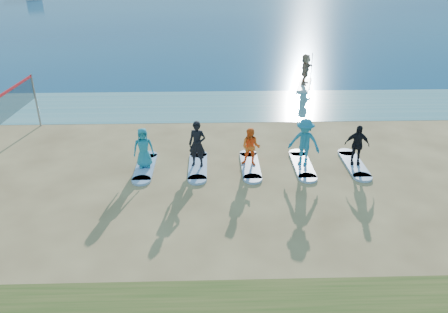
{
  "coord_description": "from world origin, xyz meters",
  "views": [
    {
      "loc": [
        -0.9,
        -11.68,
        7.75
      ],
      "look_at": [
        -0.49,
        2.0,
        1.1
      ],
      "focal_mm": 35.0,
      "sensor_mm": 36.0,
      "label": 1
    }
  ],
  "objects_px": {
    "student_3": "(304,142)",
    "surfboard_4": "(354,164)",
    "paddleboard": "(304,85)",
    "surfboard_3": "(302,165)",
    "student_4": "(357,145)",
    "student_0": "(143,148)",
    "paddleboarder": "(305,69)",
    "surfboard_2": "(250,166)",
    "student_1": "(197,144)",
    "surfboard_1": "(198,167)",
    "student_2": "(251,147)",
    "surfboard_0": "(145,167)"
  },
  "relations": [
    {
      "from": "student_3",
      "to": "surfboard_4",
      "type": "relative_size",
      "value": 0.84
    },
    {
      "from": "paddleboard",
      "to": "surfboard_3",
      "type": "xyz_separation_m",
      "value": [
        -2.18,
        -10.7,
        -0.01
      ]
    },
    {
      "from": "student_4",
      "to": "student_0",
      "type": "bearing_deg",
      "value": -170.52
    },
    {
      "from": "student_0",
      "to": "student_3",
      "type": "height_order",
      "value": "student_3"
    },
    {
      "from": "paddleboarder",
      "to": "surfboard_3",
      "type": "relative_size",
      "value": 0.82
    },
    {
      "from": "paddleboarder",
      "to": "student_0",
      "type": "distance_m",
      "value": 13.52
    },
    {
      "from": "paddleboard",
      "to": "surfboard_3",
      "type": "relative_size",
      "value": 1.36
    },
    {
      "from": "paddleboarder",
      "to": "student_3",
      "type": "bearing_deg",
      "value": -168.21
    },
    {
      "from": "surfboard_3",
      "to": "surfboard_2",
      "type": "bearing_deg",
      "value": 180.0
    },
    {
      "from": "student_1",
      "to": "surfboard_4",
      "type": "height_order",
      "value": "student_1"
    },
    {
      "from": "paddleboard",
      "to": "surfboard_1",
      "type": "distance_m",
      "value": 12.38
    },
    {
      "from": "surfboard_1",
      "to": "student_3",
      "type": "height_order",
      "value": "student_3"
    },
    {
      "from": "paddleboarder",
      "to": "student_0",
      "type": "relative_size",
      "value": 1.16
    },
    {
      "from": "paddleboard",
      "to": "student_1",
      "type": "distance_m",
      "value": 12.41
    },
    {
      "from": "paddleboard",
      "to": "student_2",
      "type": "height_order",
      "value": "student_2"
    },
    {
      "from": "student_1",
      "to": "student_2",
      "type": "relative_size",
      "value": 1.2
    },
    {
      "from": "student_0",
      "to": "surfboard_2",
      "type": "bearing_deg",
      "value": -9.12
    },
    {
      "from": "student_1",
      "to": "student_4",
      "type": "relative_size",
      "value": 1.14
    },
    {
      "from": "surfboard_0",
      "to": "student_3",
      "type": "relative_size",
      "value": 1.18
    },
    {
      "from": "paddleboard",
      "to": "student_1",
      "type": "bearing_deg",
      "value": -104.11
    },
    {
      "from": "student_2",
      "to": "surfboard_1",
      "type": "bearing_deg",
      "value": -163.07
    },
    {
      "from": "surfboard_2",
      "to": "surfboard_1",
      "type": "bearing_deg",
      "value": 180.0
    },
    {
      "from": "surfboard_4",
      "to": "student_2",
      "type": "bearing_deg",
      "value": 180.0
    },
    {
      "from": "surfboard_1",
      "to": "student_4",
      "type": "relative_size",
      "value": 1.39
    },
    {
      "from": "student_2",
      "to": "surfboard_0",
      "type": "bearing_deg",
      "value": -163.07
    },
    {
      "from": "student_2",
      "to": "paddleboard",
      "type": "bearing_deg",
      "value": 85.47
    },
    {
      "from": "surfboard_1",
      "to": "student_1",
      "type": "height_order",
      "value": "student_1"
    },
    {
      "from": "paddleboard",
      "to": "surfboard_0",
      "type": "xyz_separation_m",
      "value": [
        -8.26,
        -10.7,
        -0.01
      ]
    },
    {
      "from": "student_0",
      "to": "surfboard_4",
      "type": "bearing_deg",
      "value": -9.12
    },
    {
      "from": "paddleboarder",
      "to": "surfboard_1",
      "type": "xyz_separation_m",
      "value": [
        -6.23,
        -10.7,
        -0.98
      ]
    },
    {
      "from": "surfboard_0",
      "to": "student_4",
      "type": "distance_m",
      "value": 8.16
    },
    {
      "from": "student_4",
      "to": "student_1",
      "type": "bearing_deg",
      "value": -170.52
    },
    {
      "from": "paddleboarder",
      "to": "surfboard_4",
      "type": "distance_m",
      "value": 10.74
    },
    {
      "from": "paddleboard",
      "to": "student_3",
      "type": "bearing_deg",
      "value": -85.38
    },
    {
      "from": "student_1",
      "to": "surfboard_4",
      "type": "relative_size",
      "value": 0.82
    },
    {
      "from": "surfboard_2",
      "to": "student_4",
      "type": "xyz_separation_m",
      "value": [
        4.06,
        0.0,
        0.84
      ]
    },
    {
      "from": "surfboard_2",
      "to": "surfboard_4",
      "type": "height_order",
      "value": "same"
    },
    {
      "from": "student_2",
      "to": "student_3",
      "type": "height_order",
      "value": "student_3"
    },
    {
      "from": "surfboard_1",
      "to": "student_0",
      "type": "bearing_deg",
      "value": 180.0
    },
    {
      "from": "paddleboarder",
      "to": "surfboard_1",
      "type": "relative_size",
      "value": 0.82
    },
    {
      "from": "surfboard_1",
      "to": "surfboard_2",
      "type": "relative_size",
      "value": 1.0
    },
    {
      "from": "student_0",
      "to": "surfboard_1",
      "type": "xyz_separation_m",
      "value": [
        2.03,
        0.0,
        -0.82
      ]
    },
    {
      "from": "surfboard_2",
      "to": "student_0",
      "type": "bearing_deg",
      "value": 180.0
    },
    {
      "from": "student_3",
      "to": "paddleboard",
      "type": "bearing_deg",
      "value": 103.19
    },
    {
      "from": "paddleboard",
      "to": "surfboard_1",
      "type": "relative_size",
      "value": 1.36
    },
    {
      "from": "surfboard_1",
      "to": "surfboard_4",
      "type": "distance_m",
      "value": 6.09
    },
    {
      "from": "surfboard_0",
      "to": "surfboard_1",
      "type": "height_order",
      "value": "same"
    },
    {
      "from": "surfboard_4",
      "to": "paddleboard",
      "type": "bearing_deg",
      "value": 89.21
    },
    {
      "from": "surfboard_2",
      "to": "student_3",
      "type": "height_order",
      "value": "student_3"
    },
    {
      "from": "surfboard_4",
      "to": "student_1",
      "type": "bearing_deg",
      "value": 180.0
    }
  ]
}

